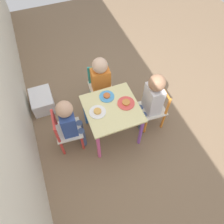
{
  "coord_description": "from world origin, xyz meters",
  "views": [
    {
      "loc": [
        -1.18,
        0.45,
        2.19
      ],
      "look_at": [
        0.0,
        0.0,
        0.4
      ],
      "focal_mm": 35.0,
      "sensor_mm": 36.0,
      "label": 1
    }
  ],
  "objects_px": {
    "kids_table": "(112,113)",
    "chair_red": "(67,131)",
    "child_right": "(101,80)",
    "chair_orange": "(154,109)",
    "chair_teal": "(100,87)",
    "child_back": "(70,121)",
    "storage_bin": "(42,101)",
    "plate_front": "(126,103)",
    "child_front": "(152,98)",
    "plate_right": "(107,96)",
    "plate_back": "(98,112)"
  },
  "relations": [
    {
      "from": "child_right",
      "to": "child_back",
      "type": "bearing_deg",
      "value": -134.85
    },
    {
      "from": "kids_table",
      "to": "chair_red",
      "type": "relative_size",
      "value": 1.02
    },
    {
      "from": "chair_teal",
      "to": "plate_front",
      "type": "distance_m",
      "value": 0.55
    },
    {
      "from": "kids_table",
      "to": "chair_red",
      "type": "xyz_separation_m",
      "value": [
        0.04,
        0.48,
        -0.14
      ]
    },
    {
      "from": "chair_red",
      "to": "child_right",
      "type": "distance_m",
      "value": 0.67
    },
    {
      "from": "child_right",
      "to": "child_front",
      "type": "bearing_deg",
      "value": -44.19
    },
    {
      "from": "plate_front",
      "to": "child_front",
      "type": "bearing_deg",
      "value": -94.78
    },
    {
      "from": "child_back",
      "to": "plate_right",
      "type": "relative_size",
      "value": 4.61
    },
    {
      "from": "child_back",
      "to": "storage_bin",
      "type": "xyz_separation_m",
      "value": [
        0.63,
        0.24,
        -0.32
      ]
    },
    {
      "from": "chair_red",
      "to": "storage_bin",
      "type": "xyz_separation_m",
      "value": [
        0.62,
        0.17,
        -0.16
      ]
    },
    {
      "from": "kids_table",
      "to": "storage_bin",
      "type": "distance_m",
      "value": 0.98
    },
    {
      "from": "plate_right",
      "to": "plate_front",
      "type": "distance_m",
      "value": 0.21
    },
    {
      "from": "kids_table",
      "to": "child_right",
      "type": "distance_m",
      "value": 0.43
    },
    {
      "from": "plate_front",
      "to": "plate_back",
      "type": "relative_size",
      "value": 1.06
    },
    {
      "from": "child_right",
      "to": "storage_bin",
      "type": "relative_size",
      "value": 2.13
    },
    {
      "from": "chair_red",
      "to": "plate_front",
      "type": "distance_m",
      "value": 0.67
    },
    {
      "from": "child_front",
      "to": "plate_right",
      "type": "relative_size",
      "value": 5.04
    },
    {
      "from": "chair_orange",
      "to": "plate_right",
      "type": "bearing_deg",
      "value": -106.71
    },
    {
      "from": "chair_orange",
      "to": "child_back",
      "type": "height_order",
      "value": "child_back"
    },
    {
      "from": "kids_table",
      "to": "chair_red",
      "type": "bearing_deg",
      "value": 85.65
    },
    {
      "from": "child_back",
      "to": "plate_front",
      "type": "relative_size",
      "value": 4.11
    },
    {
      "from": "plate_front",
      "to": "child_right",
      "type": "bearing_deg",
      "value": 15.22
    },
    {
      "from": "chair_orange",
      "to": "plate_right",
      "type": "relative_size",
      "value": 3.39
    },
    {
      "from": "plate_back",
      "to": "storage_bin",
      "type": "height_order",
      "value": "plate_back"
    },
    {
      "from": "chair_red",
      "to": "child_front",
      "type": "bearing_deg",
      "value": -89.42
    },
    {
      "from": "chair_red",
      "to": "plate_back",
      "type": "xyz_separation_m",
      "value": [
        -0.04,
        -0.34,
        0.23
      ]
    },
    {
      "from": "kids_table",
      "to": "storage_bin",
      "type": "height_order",
      "value": "kids_table"
    },
    {
      "from": "child_right",
      "to": "child_back",
      "type": "relative_size",
      "value": 1.02
    },
    {
      "from": "chair_red",
      "to": "child_back",
      "type": "height_order",
      "value": "child_back"
    },
    {
      "from": "plate_right",
      "to": "child_front",
      "type": "bearing_deg",
      "value": -111.97
    },
    {
      "from": "chair_teal",
      "to": "child_back",
      "type": "distance_m",
      "value": 0.67
    },
    {
      "from": "chair_red",
      "to": "plate_right",
      "type": "bearing_deg",
      "value": -72.67
    },
    {
      "from": "chair_teal",
      "to": "chair_red",
      "type": "relative_size",
      "value": 1.0
    },
    {
      "from": "chair_orange",
      "to": "chair_red",
      "type": "xyz_separation_m",
      "value": [
        0.06,
        0.97,
        0.0
      ]
    },
    {
      "from": "child_front",
      "to": "plate_back",
      "type": "xyz_separation_m",
      "value": [
        0.02,
        0.57,
        0.02
      ]
    },
    {
      "from": "plate_front",
      "to": "kids_table",
      "type": "bearing_deg",
      "value": 90.0
    },
    {
      "from": "plate_right",
      "to": "plate_back",
      "type": "bearing_deg",
      "value": 135.0
    },
    {
      "from": "child_right",
      "to": "storage_bin",
      "type": "distance_m",
      "value": 0.8
    },
    {
      "from": "kids_table",
      "to": "child_front",
      "type": "bearing_deg",
      "value": -93.12
    },
    {
      "from": "chair_teal",
      "to": "storage_bin",
      "type": "bearing_deg",
      "value": 170.28
    },
    {
      "from": "kids_table",
      "to": "chair_orange",
      "type": "xyz_separation_m",
      "value": [
        -0.03,
        -0.48,
        -0.14
      ]
    },
    {
      "from": "chair_orange",
      "to": "chair_red",
      "type": "distance_m",
      "value": 0.97
    },
    {
      "from": "chair_red",
      "to": "plate_right",
      "type": "height_order",
      "value": "chair_red"
    },
    {
      "from": "plate_front",
      "to": "storage_bin",
      "type": "bearing_deg",
      "value": 50.66
    },
    {
      "from": "plate_right",
      "to": "chair_orange",
      "type": "bearing_deg",
      "value": -109.83
    },
    {
      "from": "storage_bin",
      "to": "chair_orange",
      "type": "bearing_deg",
      "value": -121.02
    },
    {
      "from": "chair_teal",
      "to": "plate_front",
      "type": "relative_size",
      "value": 3.02
    },
    {
      "from": "chair_teal",
      "to": "child_back",
      "type": "height_order",
      "value": "child_back"
    },
    {
      "from": "chair_red",
      "to": "child_back",
      "type": "relative_size",
      "value": 0.73
    },
    {
      "from": "kids_table",
      "to": "plate_back",
      "type": "distance_m",
      "value": 0.17
    }
  ]
}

